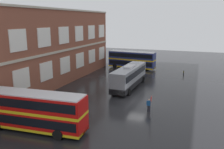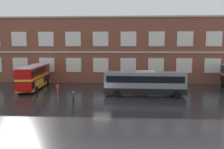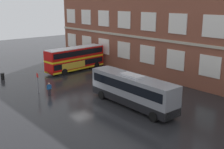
{
  "view_description": "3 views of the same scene",
  "coord_description": "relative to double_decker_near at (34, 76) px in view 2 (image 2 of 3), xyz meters",
  "views": [
    {
      "loc": [
        -31.24,
        -8.0,
        11.32
      ],
      "look_at": [
        3.92,
        5.19,
        2.61
      ],
      "focal_mm": 37.87,
      "sensor_mm": 36.0,
      "label": 1
    },
    {
      "loc": [
        3.01,
        -31.09,
        7.61
      ],
      "look_at": [
        1.26,
        3.04,
        3.17
      ],
      "focal_mm": 36.57,
      "sensor_mm": 36.0,
      "label": 2
    },
    {
      "loc": [
        27.59,
        -18.72,
        11.85
      ],
      "look_at": [
        -0.1,
        5.28,
        2.12
      ],
      "focal_mm": 44.52,
      "sensor_mm": 36.0,
      "label": 3
    }
  ],
  "objects": [
    {
      "name": "waiting_passenger",
      "position": [
        9.1,
        -10.1,
        -1.22
      ],
      "size": [
        0.3,
        0.64,
        1.7
      ],
      "color": "black",
      "rests_on": "ground"
    },
    {
      "name": "brick_terminal_building",
      "position": [
        11.03,
        10.39,
        4.3
      ],
      "size": [
        49.08,
        8.19,
        13.19
      ],
      "color": "brown",
      "rests_on": "ground"
    },
    {
      "name": "bus_stand_flag",
      "position": [
        7.25,
        -10.71,
        -0.51
      ],
      "size": [
        0.44,
        0.1,
        2.7
      ],
      "color": "slate",
      "rests_on": "ground"
    },
    {
      "name": "touring_coach",
      "position": [
        18.74,
        -4.7,
        -0.24
      ],
      "size": [
        12.06,
        3.13,
        3.8
      ],
      "color": "gray",
      "rests_on": "ground"
    },
    {
      "name": "double_decker_near",
      "position": [
        0.0,
        0.0,
        0.0
      ],
      "size": [
        3.45,
        11.16,
        4.07
      ],
      "color": "red",
      "rests_on": "ground"
    },
    {
      "name": "ground_plane",
      "position": [
        12.58,
        -5.59,
        -2.15
      ],
      "size": [
        120.0,
        120.0,
        0.0
      ],
      "primitive_type": "plane",
      "color": "black"
    }
  ]
}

